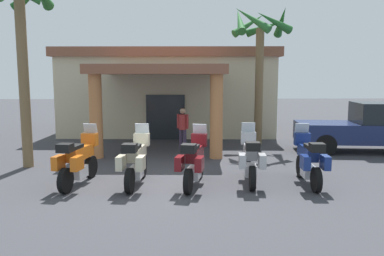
% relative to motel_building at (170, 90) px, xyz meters
% --- Properties ---
extents(ground_plane, '(80.00, 80.00, 0.00)m').
position_rel_motel_building_xyz_m(ground_plane, '(-0.13, -10.63, -2.20)').
color(ground_plane, '#38383D').
extents(motel_building, '(11.14, 11.63, 4.31)m').
position_rel_motel_building_xyz_m(motel_building, '(0.00, 0.00, 0.00)').
color(motel_building, beige).
rests_on(motel_building, ground_plane).
extents(motorcycle_orange, '(0.90, 2.19, 1.61)m').
position_rel_motel_building_xyz_m(motorcycle_orange, '(-2.22, -10.83, -1.50)').
color(motorcycle_orange, black).
rests_on(motorcycle_orange, ground_plane).
extents(motorcycle_cream, '(0.76, 2.21, 1.61)m').
position_rel_motel_building_xyz_m(motorcycle_cream, '(-0.64, -10.88, -1.50)').
color(motorcycle_cream, black).
rests_on(motorcycle_cream, ground_plane).
extents(motorcycle_maroon, '(0.95, 2.18, 1.61)m').
position_rel_motel_building_xyz_m(motorcycle_maroon, '(0.94, -11.00, -1.50)').
color(motorcycle_maroon, black).
rests_on(motorcycle_maroon, ground_plane).
extents(motorcycle_silver, '(0.74, 2.21, 1.61)m').
position_rel_motel_building_xyz_m(motorcycle_silver, '(2.52, -10.72, -1.50)').
color(motorcycle_silver, black).
rests_on(motorcycle_silver, ground_plane).
extents(motorcycle_blue, '(0.72, 2.21, 1.61)m').
position_rel_motel_building_xyz_m(motorcycle_blue, '(4.10, -10.94, -1.50)').
color(motorcycle_blue, black).
rests_on(motorcycle_blue, ground_plane).
extents(pedestrian, '(0.46, 0.33, 1.71)m').
position_rel_motel_building_xyz_m(pedestrian, '(0.66, -5.83, -1.21)').
color(pedestrian, '#3F334C').
rests_on(pedestrian, ground_plane).
extents(pickup_truck_navy, '(5.37, 2.45, 1.95)m').
position_rel_motel_building_xyz_m(pickup_truck_navy, '(7.93, -6.37, -1.26)').
color(pickup_truck_navy, black).
rests_on(pickup_truck_navy, ground_plane).
extents(palm_tree_near_portico, '(2.55, 2.69, 5.97)m').
position_rel_motel_building_xyz_m(palm_tree_near_portico, '(3.95, -4.55, 2.18)').
color(palm_tree_near_portico, brown).
rests_on(palm_tree_near_portico, ground_plane).
extents(palm_tree_roadside, '(2.10, 2.14, 6.19)m').
position_rel_motel_building_xyz_m(palm_tree_roadside, '(-4.47, -8.55, 2.24)').
color(palm_tree_roadside, brown).
rests_on(palm_tree_roadside, ground_plane).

